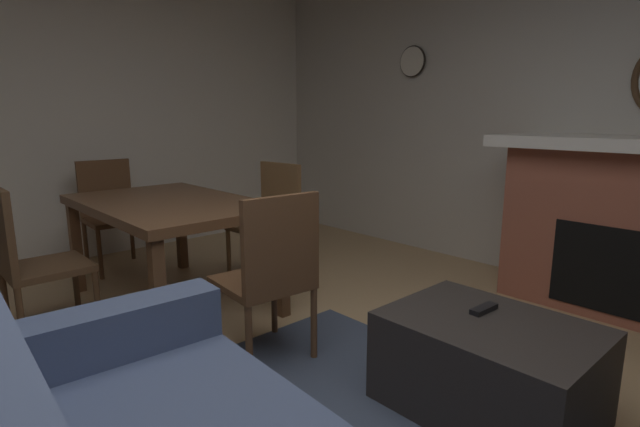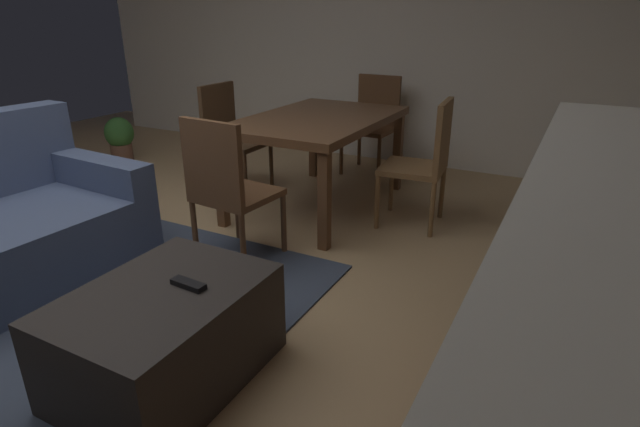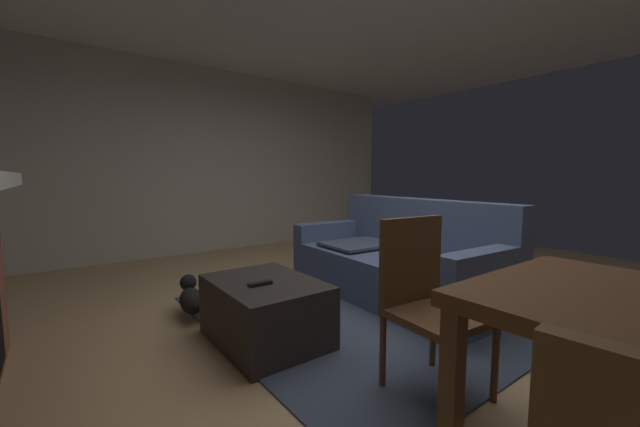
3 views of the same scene
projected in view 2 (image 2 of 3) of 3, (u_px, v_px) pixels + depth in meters
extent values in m
plane|color=tan|center=(73.00, 297.00, 2.81)|extent=(8.56, 8.56, 0.00)
cube|color=white|center=(346.00, 23.00, 5.22)|extent=(0.12, 6.54, 2.78)
cube|color=#3D475B|center=(63.00, 330.00, 2.50)|extent=(2.60, 2.00, 0.01)
cube|color=#4C5B7F|center=(93.00, 171.00, 3.29)|extent=(0.23, 0.99, 0.20)
cube|color=#2D2826|center=(167.00, 336.00, 2.11)|extent=(0.87, 0.64, 0.43)
cube|color=black|center=(188.00, 284.00, 2.06)|extent=(0.06, 0.16, 0.02)
cube|color=brown|center=(318.00, 120.00, 3.89)|extent=(1.53, 0.97, 0.06)
cube|color=brown|center=(221.00, 182.00, 3.63)|extent=(0.07, 0.07, 0.68)
cube|color=brown|center=(314.00, 142.00, 4.79)|extent=(0.07, 0.07, 0.68)
cube|color=brown|center=(324.00, 202.00, 3.27)|extent=(0.07, 0.07, 0.68)
cube|color=brown|center=(398.00, 152.00, 4.42)|extent=(0.07, 0.07, 0.68)
cube|color=brown|center=(412.00, 168.00, 3.66)|extent=(0.48, 0.48, 0.04)
cube|color=brown|center=(443.00, 136.00, 3.49)|extent=(0.44, 0.08, 0.48)
cylinder|color=brown|center=(377.00, 202.00, 3.64)|extent=(0.04, 0.04, 0.41)
cylinder|color=brown|center=(391.00, 186.00, 3.98)|extent=(0.04, 0.04, 0.41)
cylinder|color=brown|center=(432.00, 210.00, 3.50)|extent=(0.04, 0.04, 0.41)
cylinder|color=brown|center=(442.00, 192.00, 3.84)|extent=(0.04, 0.04, 0.41)
cube|color=brown|center=(369.00, 130.00, 4.87)|extent=(0.46, 0.46, 0.04)
cube|color=brown|center=(379.00, 100.00, 4.93)|extent=(0.06, 0.44, 0.48)
cylinder|color=brown|center=(379.00, 160.00, 4.70)|extent=(0.04, 0.04, 0.41)
cylinder|color=brown|center=(341.00, 154.00, 4.89)|extent=(0.04, 0.04, 0.41)
cylinder|color=brown|center=(395.00, 150.00, 5.02)|extent=(0.04, 0.04, 0.41)
cylinder|color=brown|center=(359.00, 145.00, 5.21)|extent=(0.04, 0.04, 0.41)
cube|color=#513823|center=(238.00, 144.00, 4.34)|extent=(0.44, 0.44, 0.04)
cube|color=#513823|center=(218.00, 112.00, 4.33)|extent=(0.44, 0.04, 0.48)
cylinder|color=#513823|center=(271.00, 166.00, 4.50)|extent=(0.04, 0.04, 0.41)
cylinder|color=#513823|center=(245.00, 178.00, 4.17)|extent=(0.04, 0.04, 0.41)
cylinder|color=#513823|center=(235.00, 161.00, 4.67)|extent=(0.04, 0.04, 0.41)
cylinder|color=#513823|center=(208.00, 172.00, 4.34)|extent=(0.04, 0.04, 0.41)
cube|color=brown|center=(238.00, 195.00, 3.12)|extent=(0.48, 0.48, 0.04)
cube|color=brown|center=(212.00, 162.00, 2.87)|extent=(0.08, 0.44, 0.48)
cylinder|color=brown|center=(237.00, 212.00, 3.46)|extent=(0.04, 0.04, 0.41)
cylinder|color=brown|center=(284.00, 224.00, 3.26)|extent=(0.04, 0.04, 0.41)
cylinder|color=brown|center=(195.00, 231.00, 3.15)|extent=(0.04, 0.04, 0.41)
cylinder|color=brown|center=(243.00, 246.00, 2.95)|extent=(0.04, 0.04, 0.41)
cylinder|color=brown|center=(122.00, 152.00, 5.37)|extent=(0.23, 0.23, 0.19)
ellipsoid|color=#387233|center=(119.00, 133.00, 5.29)|extent=(0.30, 0.30, 0.33)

